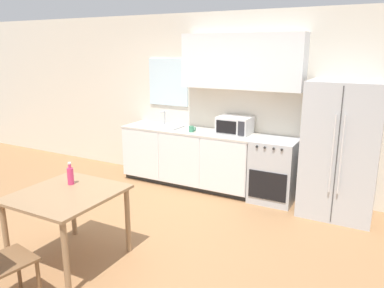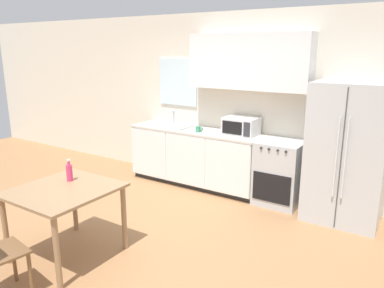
{
  "view_description": "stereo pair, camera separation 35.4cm",
  "coord_description": "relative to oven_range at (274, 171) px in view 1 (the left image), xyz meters",
  "views": [
    {
      "loc": [
        2.46,
        -3.31,
        2.17
      ],
      "look_at": [
        0.4,
        0.51,
        1.05
      ],
      "focal_mm": 35.0,
      "sensor_mm": 36.0,
      "label": 1
    },
    {
      "loc": [
        2.77,
        -3.13,
        2.17
      ],
      "look_at": [
        0.4,
        0.51,
        1.05
      ],
      "focal_mm": 35.0,
      "sensor_mm": 36.0,
      "label": 2
    }
  ],
  "objects": [
    {
      "name": "kitchen_sink",
      "position": [
        -1.94,
        0.01,
        0.47
      ],
      "size": [
        0.74,
        0.39,
        0.24
      ],
      "color": "#B7BABC",
      "rests_on": "kitchen_counter"
    },
    {
      "name": "coffee_mug",
      "position": [
        -1.28,
        -0.12,
        0.5
      ],
      "size": [
        0.11,
        0.08,
        0.09
      ],
      "color": "#3F8C66",
      "rests_on": "kitchen_counter"
    },
    {
      "name": "ground_plane",
      "position": [
        -1.07,
        -1.76,
        -0.45
      ],
      "size": [
        12.0,
        12.0,
        0.0
      ],
      "primitive_type": "plane",
      "color": "#9E7047"
    },
    {
      "name": "microwave",
      "position": [
        -0.66,
        0.08,
        0.59
      ],
      "size": [
        0.49,
        0.38,
        0.26
      ],
      "color": "silver",
      "rests_on": "kitchen_counter"
    },
    {
      "name": "drink_bottle",
      "position": [
        -1.52,
        -2.39,
        0.41
      ],
      "size": [
        0.07,
        0.07,
        0.24
      ],
      "color": "#DB386B",
      "rests_on": "dining_table"
    },
    {
      "name": "oven_range",
      "position": [
        0.0,
        0.0,
        0.0
      ],
      "size": [
        0.62,
        0.61,
        0.91
      ],
      "color": "#B7BABC",
      "rests_on": "ground_plane"
    },
    {
      "name": "kitchen_counter",
      "position": [
        -1.41,
        -0.0,
        0.01
      ],
      "size": [
        2.22,
        0.62,
        0.91
      ],
      "color": "#333333",
      "rests_on": "ground_plane"
    },
    {
      "name": "refrigerator",
      "position": [
        0.87,
        -0.05,
        0.43
      ],
      "size": [
        0.92,
        0.75,
        1.77
      ],
      "color": "silver",
      "rests_on": "ground_plane"
    },
    {
      "name": "dining_table",
      "position": [
        -1.38,
        -2.58,
        0.2
      ],
      "size": [
        0.93,
        1.0,
        0.76
      ],
      "color": "#997551",
      "rests_on": "ground_plane"
    },
    {
      "name": "wall_back",
      "position": [
        -0.99,
        0.29,
        1.02
      ],
      "size": [
        12.0,
        0.38,
        2.7
      ],
      "color": "beige",
      "rests_on": "ground_plane"
    }
  ]
}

